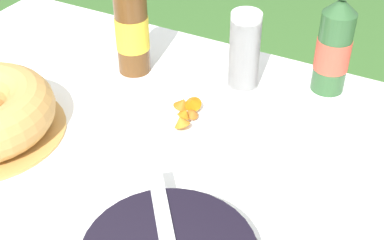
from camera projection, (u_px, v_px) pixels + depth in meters
garden_table at (137, 213)px, 1.06m from camera, size 1.59×1.22×0.72m
tablecloth at (135, 196)px, 1.03m from camera, size 1.60×1.23×0.10m
cup_stack at (244, 52)px, 1.25m from camera, size 0.07×0.07×0.20m
cider_bottle_green at (334, 46)px, 1.24m from camera, size 0.08×0.08×0.32m
cider_bottle_amber at (132, 25)px, 1.30m from camera, size 0.08×0.08×0.34m
snack_plate_right at (185, 121)px, 1.18m from camera, size 0.24×0.24×0.06m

